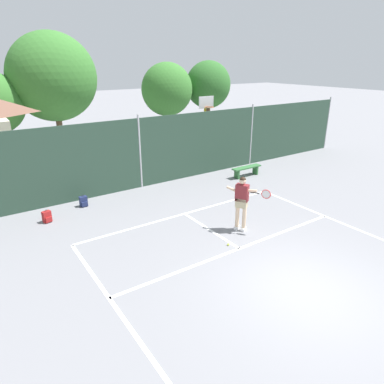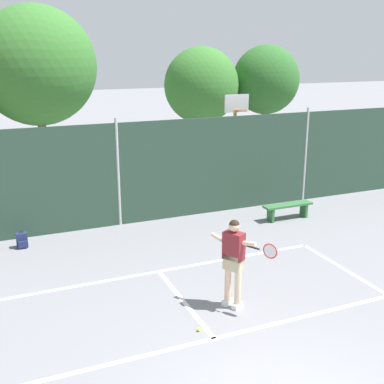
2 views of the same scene
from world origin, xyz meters
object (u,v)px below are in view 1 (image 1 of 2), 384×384
Objects in this scene: basketball_hoop at (206,120)px; tennis_ball at (228,245)px; backpack_red at (47,217)px; backpack_navy at (84,202)px; courtside_bench at (246,169)px; tennis_player at (242,199)px.

basketball_hoop is 53.79× the size of tennis_ball.
backpack_navy is at bearing 23.84° from backpack_red.
tennis_ball is 6.88m from courtside_bench.
backpack_red is 0.29× the size of courtside_bench.
tennis_ball is at bearing -137.04° from courtside_bench.
tennis_player is 4.01× the size of backpack_red.
basketball_hoop reaches higher than tennis_ball.
tennis_ball is 6.09m from backpack_navy.
tennis_ball is 0.14× the size of backpack_navy.
courtside_bench reaches higher than tennis_ball.
backpack_navy reaches higher than tennis_ball.
backpack_red is at bearing -161.98° from basketball_hoop.
courtside_bench reaches higher than backpack_navy.
backpack_navy is at bearing 127.05° from tennis_player.
courtside_bench is (9.20, -0.13, 0.17)m from backpack_red.
courtside_bench reaches higher than backpack_red.
courtside_bench is (4.02, 4.10, -0.75)m from tennis_player.
basketball_hoop reaches higher than backpack_navy.
tennis_player reaches higher than backpack_navy.
tennis_player reaches higher than courtside_bench.
basketball_hoop is 8.07m from backpack_navy.
tennis_ball is at bearing -49.11° from backpack_red.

